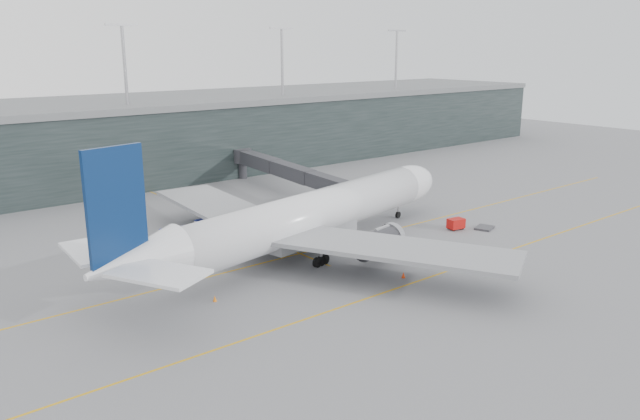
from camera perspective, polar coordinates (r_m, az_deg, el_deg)
ground at (r=79.80m, az=-6.47°, el=-3.99°), size 320.00×320.00×0.00m
taxiline_a at (r=76.63m, az=-4.84°, el=-4.74°), size 160.00×0.25×0.02m
taxiline_b at (r=64.88m, az=3.25°, el=-8.42°), size 160.00×0.25×0.02m
taxiline_lead_main at (r=98.75m, az=-10.32°, el=-0.45°), size 0.25×60.00×0.02m
terminal at (r=129.67m, az=-20.66°, el=5.89°), size 240.00×36.00×29.00m
main_aircraft at (r=78.78m, az=-0.89°, el=-0.53°), size 60.01×55.58×16.92m
jet_bridge at (r=108.93m, az=-3.42°, el=3.57°), size 7.26×42.52×5.91m
gse_cart at (r=91.46m, az=12.33°, el=-1.21°), size 2.54×1.83×1.60m
baggage_dolly at (r=92.93m, az=14.80°, el=-1.58°), size 3.32×2.98×0.28m
uld_a at (r=85.33m, az=-13.65°, el=-2.33°), size 2.54×2.20×2.02m
uld_b at (r=86.97m, az=-12.23°, el=-2.03°), size 1.99×1.65×1.70m
uld_c at (r=88.39m, az=-10.61°, el=-1.54°), size 2.46×2.05×2.07m
cone_nose at (r=95.58m, az=12.31°, el=-0.86°), size 0.43×0.43×0.68m
cone_wing_stbd at (r=71.81m, az=7.64°, el=-5.90°), size 0.43×0.43×0.69m
cone_wing_port at (r=92.10m, az=-6.11°, el=-1.19°), size 0.44×0.44×0.69m
cone_tail at (r=65.81m, az=-9.60°, el=-7.98°), size 0.40×0.40×0.64m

